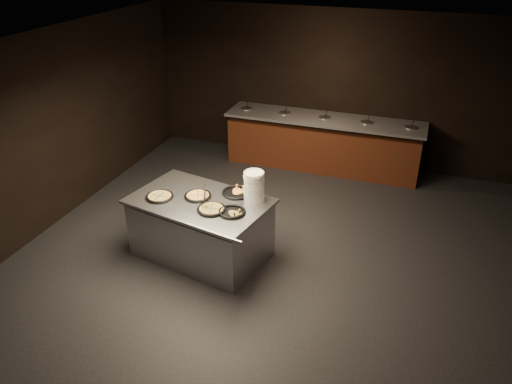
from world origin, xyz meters
The scene contains 11 objects.
room centered at (0.00, 0.00, 1.45)m, with size 7.02×8.02×2.92m.
salad_bar centered at (0.00, 3.56, 0.44)m, with size 3.70×0.83×1.18m.
serving_counter centered at (-0.95, 0.13, 0.42)m, with size 2.03×1.53×0.88m.
plate_stack centered at (-0.26, 0.40, 1.08)m, with size 0.27×0.27×0.40m, color white.
pan_veggie_whole centered at (-1.48, 0.01, 0.90)m, with size 0.38×0.38×0.04m.
pan_cheese_whole centered at (-1.00, 0.20, 0.90)m, with size 0.37×0.37×0.04m.
pan_cheese_slices_a centered at (-0.54, 0.47, 0.90)m, with size 0.41×0.41×0.04m.
pan_cheese_slices_b centered at (-0.68, -0.07, 0.90)m, with size 0.38×0.38×0.04m.
pan_veggie_slices centered at (-0.40, -0.04, 0.90)m, with size 0.36×0.36×0.04m.
server_left centered at (-0.92, 0.25, 0.96)m, with size 0.19×0.31×0.17m.
server_right centered at (-0.77, -0.05, 0.95)m, with size 0.29×0.14×0.14m.
Camera 1 is at (1.74, -5.17, 4.15)m, focal length 35.00 mm.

